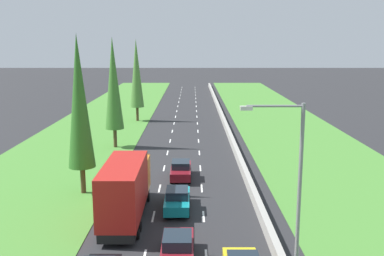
% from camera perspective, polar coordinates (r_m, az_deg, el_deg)
% --- Properties ---
extents(ground_plane, '(300.00, 300.00, 0.00)m').
position_cam_1_polar(ground_plane, '(63.10, -0.70, 0.11)').
color(ground_plane, '#28282B').
rests_on(ground_plane, ground).
extents(grass_verge_left, '(14.00, 140.00, 0.04)m').
position_cam_1_polar(grass_verge_left, '(64.54, -12.00, 0.13)').
color(grass_verge_left, '#478433').
rests_on(grass_verge_left, ground).
extents(grass_verge_right, '(14.00, 140.00, 0.04)m').
position_cam_1_polar(grass_verge_right, '(64.50, 12.16, 0.12)').
color(grass_verge_right, '#478433').
rests_on(grass_verge_right, ground).
extents(median_barrier, '(0.44, 120.00, 0.85)m').
position_cam_1_polar(median_barrier, '(63.20, 4.48, 0.49)').
color(median_barrier, '#9E9B93').
rests_on(median_barrier, ground).
extents(lane_markings, '(3.64, 116.00, 0.01)m').
position_cam_1_polar(lane_markings, '(63.10, -0.70, 0.12)').
color(lane_markings, white).
rests_on(lane_markings, ground).
extents(red_box_truck_left_lane, '(2.46, 9.40, 4.18)m').
position_cam_1_polar(red_box_truck_left_lane, '(30.42, -8.38, -7.77)').
color(red_box_truck_left_lane, black).
rests_on(red_box_truck_left_lane, ground).
extents(maroon_sedan_centre_lane, '(1.82, 4.50, 1.64)m').
position_cam_1_polar(maroon_sedan_centre_lane, '(25.08, -1.73, -15.27)').
color(maroon_sedan_centre_lane, maroon).
rests_on(maroon_sedan_centre_lane, ground).
extents(teal_sedan_centre_lane, '(1.82, 4.50, 1.64)m').
position_cam_1_polar(teal_sedan_centre_lane, '(32.16, -1.76, -9.19)').
color(teal_sedan_centre_lane, teal).
rests_on(teal_sedan_centre_lane, ground).
extents(maroon_sedan_centre_lane_fifth, '(1.82, 4.50, 1.64)m').
position_cam_1_polar(maroon_sedan_centre_lane_fifth, '(39.30, -1.29, -5.41)').
color(maroon_sedan_centre_lane_fifth, maroon).
rests_on(maroon_sedan_centre_lane_fifth, ground).
extents(poplar_tree_second, '(2.12, 2.12, 12.65)m').
position_cam_1_polar(poplar_tree_second, '(35.24, -14.19, 3.27)').
color(poplar_tree_second, '#4C3823').
rests_on(poplar_tree_second, ground).
extents(poplar_tree_third, '(2.11, 2.11, 12.59)m').
position_cam_1_polar(poplar_tree_third, '(50.62, -9.96, 5.66)').
color(poplar_tree_third, '#4C3823').
rests_on(poplar_tree_third, ground).
extents(poplar_tree_fourth, '(2.11, 2.11, 12.48)m').
position_cam_1_polar(poplar_tree_fourth, '(67.71, -7.02, 7.00)').
color(poplar_tree_fourth, '#4C3823').
rests_on(poplar_tree_fourth, ground).
extents(street_light_mast, '(3.20, 0.28, 9.00)m').
position_cam_1_polar(street_light_mast, '(22.96, 13.10, -6.20)').
color(street_light_mast, gray).
rests_on(street_light_mast, ground).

